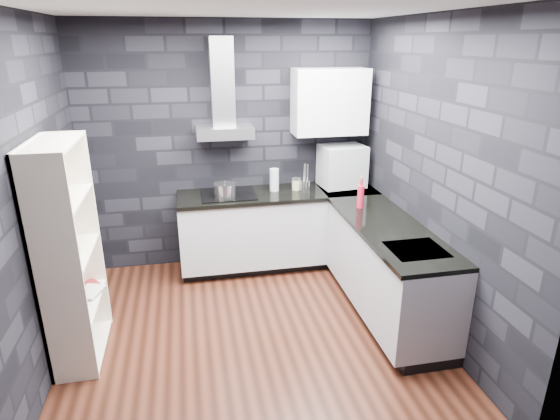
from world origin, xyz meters
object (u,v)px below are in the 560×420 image
object	(u,v)px
glass_vase	(274,180)
utensil_crock	(305,186)
red_bottle	(361,197)
pot	(225,191)
fruit_bowl	(66,255)
appliance_garage	(342,167)
bookshelf	(69,254)
storage_jar	(296,185)

from	to	relation	value
glass_vase	utensil_crock	size ratio (longest dim) A/B	1.93
red_bottle	pot	bearing A→B (deg)	156.24
fruit_bowl	utensil_crock	bearing A→B (deg)	29.97
pot	fruit_bowl	world-z (taller)	pot
glass_vase	appliance_garage	xyz separation A→B (m)	(0.79, 0.04, 0.10)
glass_vase	red_bottle	size ratio (longest dim) A/B	1.09
bookshelf	fruit_bowl	world-z (taller)	bookshelf
storage_jar	appliance_garage	distance (m)	0.57
glass_vase	red_bottle	xyz separation A→B (m)	(0.74, -0.72, -0.01)
pot	bookshelf	size ratio (longest dim) A/B	0.12
pot	storage_jar	size ratio (longest dim) A/B	1.90
red_bottle	fruit_bowl	bearing A→B (deg)	-165.68
pot	bookshelf	distance (m)	1.76
glass_vase	bookshelf	world-z (taller)	bookshelf
bookshelf	appliance_garage	bearing A→B (deg)	16.73
bookshelf	glass_vase	bearing A→B (deg)	24.78
glass_vase	storage_jar	size ratio (longest dim) A/B	2.12
utensil_crock	pot	bearing A→B (deg)	-177.80
utensil_crock	bookshelf	distance (m)	2.51
appliance_garage	red_bottle	world-z (taller)	appliance_garage
glass_vase	fruit_bowl	xyz separation A→B (m)	(-1.89, -1.39, -0.09)
utensil_crock	red_bottle	xyz separation A→B (m)	(0.41, -0.61, 0.05)
red_bottle	utensil_crock	bearing A→B (deg)	124.26
bookshelf	utensil_crock	bearing A→B (deg)	18.43
red_bottle	fruit_bowl	size ratio (longest dim) A/B	1.03
pot	storage_jar	world-z (taller)	pot
glass_vase	fruit_bowl	world-z (taller)	glass_vase
red_bottle	glass_vase	bearing A→B (deg)	135.71
glass_vase	utensil_crock	xyz separation A→B (m)	(0.32, -0.11, -0.06)
pot	utensil_crock	xyz separation A→B (m)	(0.89, 0.03, -0.01)
storage_jar	appliance_garage	bearing A→B (deg)	5.21
glass_vase	utensil_crock	distance (m)	0.35
storage_jar	fruit_bowl	size ratio (longest dim) A/B	0.53
utensil_crock	appliance_garage	bearing A→B (deg)	17.67
utensil_crock	fruit_bowl	distance (m)	2.56
glass_vase	bookshelf	distance (m)	2.29
storage_jar	bookshelf	bearing A→B (deg)	-149.01
pot	appliance_garage	size ratio (longest dim) A/B	0.46
glass_vase	appliance_garage	size ratio (longest dim) A/B	0.51
storage_jar	pot	bearing A→B (deg)	-170.66
glass_vase	bookshelf	size ratio (longest dim) A/B	0.14
glass_vase	utensil_crock	bearing A→B (deg)	-19.24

